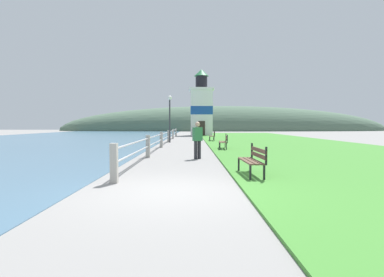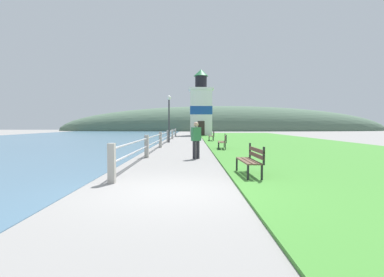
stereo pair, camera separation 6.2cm
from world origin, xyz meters
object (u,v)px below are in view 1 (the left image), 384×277
Objects in this scene: park_bench_near at (253,159)px; lamp_post at (169,110)px; lighthouse at (201,108)px; person_strolling at (197,139)px; park_bench_midway at (224,141)px; park_bench_far at (212,135)px.

park_bench_near is 0.42× the size of lamp_post.
lighthouse is 16.72m from lamp_post.
park_bench_near is at bearing -77.54° from lamp_post.
person_strolling is at bearing -92.13° from lighthouse.
park_bench_midway is (0.16, 9.46, 0.00)m from park_bench_near.
lamp_post is (-3.18, -16.38, -1.08)m from lighthouse.
person_strolling is at bearing -80.01° from lamp_post.
person_strolling is at bearing 85.32° from park_bench_far.
park_bench_far is (-0.07, 9.02, -0.00)m from park_bench_midway.
park_bench_midway is at bearing -61.82° from lamp_post.
lamp_post is (-2.12, 12.05, 1.85)m from person_strolling.
park_bench_far is (0.10, 18.47, -0.00)m from park_bench_near.
park_bench_near and park_bench_far have the same top height.
person_strolling reaches higher than park_bench_midway.
park_bench_near is at bearing 92.99° from park_bench_midway.
park_bench_far is 0.18× the size of lighthouse.
park_bench_midway is at bearing -47.28° from person_strolling.
park_bench_near and park_bench_midway have the same top height.
lamp_post is at bearing -17.98° from person_strolling.
park_bench_near is 18.48m from park_bench_far.
park_bench_near is 1.01× the size of park_bench_far.
park_bench_near is at bearing 170.74° from person_strolling.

